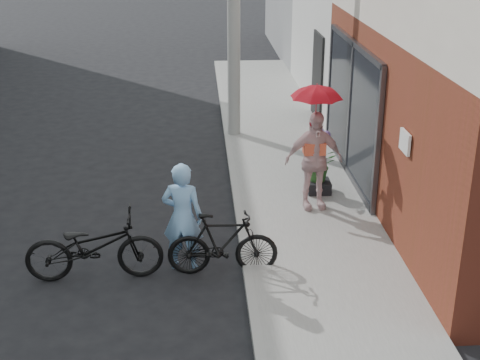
{
  "coord_description": "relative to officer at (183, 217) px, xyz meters",
  "views": [
    {
      "loc": [
        0.31,
        -8.43,
        4.78
      ],
      "look_at": [
        0.89,
        0.71,
        1.1
      ],
      "focal_mm": 50.0,
      "sensor_mm": 36.0,
      "label": 1
    }
  ],
  "objects": [
    {
      "name": "officer",
      "position": [
        0.0,
        0.0,
        0.0
      ],
      "size": [
        0.66,
        0.5,
        1.61
      ],
      "primitive_type": "imported",
      "rotation": [
        0.0,
        0.0,
        2.93
      ],
      "color": "#7FB2E3",
      "rests_on": "ground"
    },
    {
      "name": "sidewalk",
      "position": [
        2.05,
        1.9,
        -0.75
      ],
      "size": [
        2.2,
        24.0,
        0.12
      ],
      "primitive_type": "cube",
      "color": "gray",
      "rests_on": "ground"
    },
    {
      "name": "planter",
      "position": [
        2.37,
        2.39,
        -0.58
      ],
      "size": [
        0.41,
        0.41,
        0.21
      ],
      "primitive_type": "cube",
      "rotation": [
        0.0,
        0.0,
        -0.02
      ],
      "color": "black",
      "rests_on": "sidewalk"
    },
    {
      "name": "bike_right",
      "position": [
        0.55,
        -0.2,
        -0.34
      ],
      "size": [
        1.56,
        0.46,
        0.93
      ],
      "primitive_type": "imported",
      "rotation": [
        0.0,
        0.0,
        1.56
      ],
      "color": "black",
      "rests_on": "ground"
    },
    {
      "name": "bike_left",
      "position": [
        -1.22,
        -0.23,
        -0.31
      ],
      "size": [
        1.92,
        0.75,
        0.99
      ],
      "primitive_type": "imported",
      "rotation": [
        0.0,
        0.0,
        1.62
      ],
      "color": "black",
      "rests_on": "ground"
    },
    {
      "name": "potted_plant",
      "position": [
        2.37,
        2.39,
        -0.16
      ],
      "size": [
        0.56,
        0.49,
        0.62
      ],
      "primitive_type": "imported",
      "color": "#285723",
      "rests_on": "planter"
    },
    {
      "name": "curb",
      "position": [
        0.89,
        1.9,
        -0.75
      ],
      "size": [
        0.12,
        24.0,
        0.12
      ],
      "primitive_type": "cube",
      "color": "#9E9E99",
      "rests_on": "ground"
    },
    {
      "name": "parasol",
      "position": [
        2.15,
        1.75,
        1.35
      ],
      "size": [
        0.81,
        0.81,
        0.71
      ],
      "primitive_type": "imported",
      "color": "red",
      "rests_on": "kimono_woman"
    },
    {
      "name": "kimono_woman",
      "position": [
        2.15,
        1.75,
        0.15
      ],
      "size": [
        1.03,
        0.53,
        1.68
      ],
      "primitive_type": "imported",
      "rotation": [
        0.0,
        0.0,
        0.13
      ],
      "color": "beige",
      "rests_on": "sidewalk"
    },
    {
      "name": "ground",
      "position": [
        -0.05,
        -0.1,
        -0.81
      ],
      "size": [
        80.0,
        80.0,
        0.0
      ],
      "primitive_type": "plane",
      "color": "black",
      "rests_on": "ground"
    }
  ]
}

